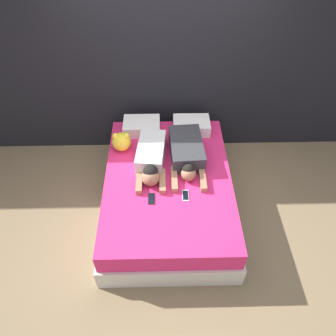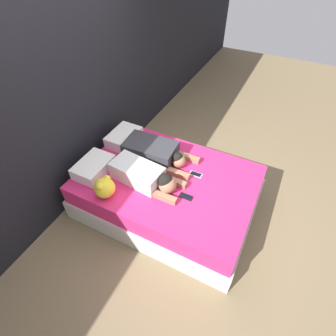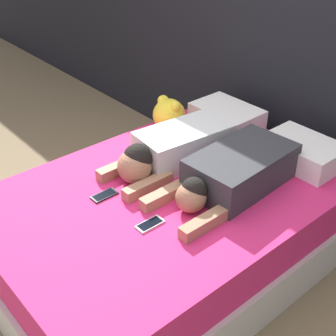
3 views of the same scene
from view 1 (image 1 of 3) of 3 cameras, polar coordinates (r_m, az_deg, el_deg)
The scene contains 10 objects.
ground_plane at distance 4.26m, azimuth 0.00°, elevation -6.60°, with size 12.00×12.00×0.00m, color #7F6B4C.
wall_back at distance 4.35m, azimuth -0.37°, elevation 17.35°, with size 12.00×0.06×2.60m.
bed at distance 4.05m, azimuth 0.00°, elevation -4.25°, with size 1.54×2.16×0.55m.
pillow_head_left at distance 4.42m, azimuth -4.60°, elevation 7.26°, with size 0.48×0.33×0.16m.
pillow_head_right at distance 4.42m, azimuth 4.10°, elevation 7.38°, with size 0.48×0.33×0.16m.
person_left at distance 3.89m, azimuth -2.99°, elevation 1.54°, with size 0.37×0.89×0.24m.
person_right at distance 3.98m, azimuth 3.28°, elevation 2.68°, with size 0.42×0.96×0.22m.
cell_phone_left at distance 3.62m, azimuth -2.91°, elevation -5.34°, with size 0.07×0.16×0.01m.
cell_phone_right at distance 3.65m, azimuth 3.07°, elevation -4.80°, with size 0.07×0.16×0.01m.
plush_toy at distance 4.14m, azimuth -8.11°, elevation 4.63°, with size 0.24×0.24×0.25m.
Camera 1 is at (-0.06, -2.59, 3.38)m, focal length 35.00 mm.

